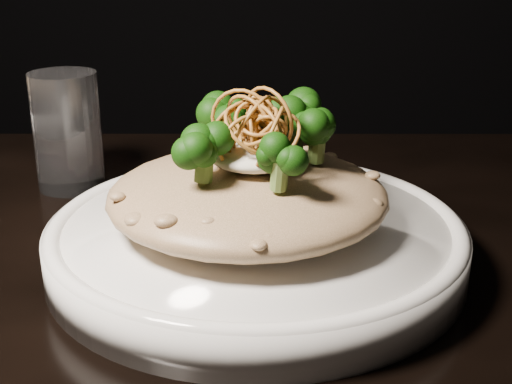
{
  "coord_description": "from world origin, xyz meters",
  "views": [
    {
      "loc": [
        0.08,
        -0.4,
        0.98
      ],
      "look_at": [
        0.08,
        0.07,
        0.81
      ],
      "focal_mm": 50.0,
      "sensor_mm": 36.0,
      "label": 1
    }
  ],
  "objects": [
    {
      "name": "risotto",
      "position": [
        0.07,
        0.07,
        0.8
      ],
      "size": [
        0.2,
        0.2,
        0.04
      ],
      "primitive_type": "ellipsoid",
      "color": "brown",
      "rests_on": "plate"
    },
    {
      "name": "shallots",
      "position": [
        0.08,
        0.06,
        0.86
      ],
      "size": [
        0.06,
        0.06,
        0.04
      ],
      "primitive_type": null,
      "color": "brown",
      "rests_on": "cheese"
    },
    {
      "name": "broccoli",
      "position": [
        0.07,
        0.06,
        0.85
      ],
      "size": [
        0.12,
        0.12,
        0.05
      ],
      "primitive_type": null,
      "color": "black",
      "rests_on": "risotto"
    },
    {
      "name": "cheese",
      "position": [
        0.08,
        0.06,
        0.83
      ],
      "size": [
        0.06,
        0.06,
        0.02
      ],
      "primitive_type": "ellipsoid",
      "color": "white",
      "rests_on": "risotto"
    },
    {
      "name": "plate",
      "position": [
        0.08,
        0.07,
        0.77
      ],
      "size": [
        0.3,
        0.3,
        0.03
      ],
      "primitive_type": "cylinder",
      "color": "white",
      "rests_on": "table"
    },
    {
      "name": "drinking_glass",
      "position": [
        -0.1,
        0.22,
        0.8
      ],
      "size": [
        0.06,
        0.06,
        0.11
      ],
      "primitive_type": "cylinder",
      "rotation": [
        0.0,
        0.0,
        -0.0
      ],
      "color": "white",
      "rests_on": "table"
    }
  ]
}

